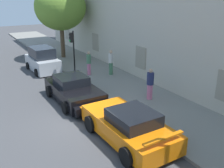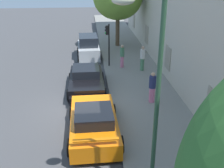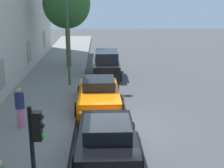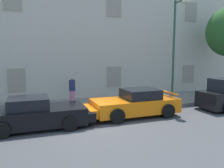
% 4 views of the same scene
% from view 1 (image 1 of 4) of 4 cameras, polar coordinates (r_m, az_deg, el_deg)
% --- Properties ---
extents(ground_plane, '(80.00, 80.00, 0.00)m').
position_cam_1_polar(ground_plane, '(12.66, -6.63, -7.72)').
color(ground_plane, '#444447').
extents(sidewalk, '(60.00, 4.04, 0.14)m').
position_cam_1_polar(sidewalk, '(14.50, 7.71, -3.79)').
color(sidewalk, gray).
rests_on(sidewalk, ground).
extents(sportscar_red_lead, '(4.61, 2.27, 1.38)m').
position_cam_1_polar(sportscar_red_lead, '(14.44, -8.18, -1.65)').
color(sportscar_red_lead, black).
rests_on(sportscar_red_lead, ground).
extents(sportscar_yellow_flank, '(4.94, 2.32, 1.42)m').
position_cam_1_polar(sportscar_yellow_flank, '(10.80, 3.10, -8.87)').
color(sportscar_yellow_flank, orange).
rests_on(sportscar_yellow_flank, ground).
extents(hatchback_distant, '(3.72, 1.99, 1.85)m').
position_cam_1_polar(hatchback_distant, '(20.65, -15.09, 5.03)').
color(hatchback_distant, '#B2B7BC').
rests_on(hatchback_distant, ground).
extents(tree_near_kerb, '(4.43, 4.43, 6.39)m').
position_cam_1_polar(tree_near_kerb, '(23.74, -11.33, 16.24)').
color(tree_near_kerb, brown).
rests_on(tree_near_kerb, sidewalk).
extents(traffic_light, '(0.22, 0.36, 3.17)m').
position_cam_1_polar(traffic_light, '(18.24, -8.72, 8.42)').
color(traffic_light, black).
rests_on(traffic_light, sidewalk).
extents(pedestrian_admiring, '(0.43, 0.43, 1.71)m').
position_cam_1_polar(pedestrian_admiring, '(18.58, -5.13, 4.70)').
color(pedestrian_admiring, pink).
rests_on(pedestrian_admiring, sidewalk).
extents(pedestrian_strolling, '(0.49, 0.49, 1.80)m').
position_cam_1_polar(pedestrian_strolling, '(18.53, -0.26, 4.85)').
color(pedestrian_strolling, '#4C7F59').
rests_on(pedestrian_strolling, sidewalk).
extents(pedestrian_bystander, '(0.52, 0.52, 1.75)m').
position_cam_1_polar(pedestrian_bystander, '(14.35, 8.40, 0.03)').
color(pedestrian_bystander, pink).
rests_on(pedestrian_bystander, sidewalk).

